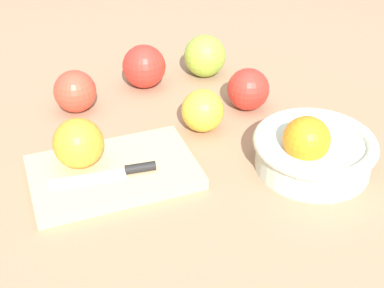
{
  "coord_description": "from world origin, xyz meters",
  "views": [
    {
      "loc": [
        0.2,
        0.73,
        0.49
      ],
      "look_at": [
        -0.01,
        0.09,
        0.04
      ],
      "focal_mm": 49.79,
      "sensor_mm": 36.0,
      "label": 1
    }
  ],
  "objects_px": {
    "orange_on_board": "(78,143)",
    "apple_front_center": "(144,66)",
    "knife": "(118,172)",
    "apple_front_left_2": "(205,56)",
    "apple_front_right": "(75,91)",
    "bowl": "(313,149)",
    "apple_front_left": "(248,89)",
    "cutting_board": "(114,172)",
    "apple_mid_left": "(203,110)"
  },
  "relations": [
    {
      "from": "apple_front_center",
      "to": "apple_front_left",
      "type": "bearing_deg",
      "value": 137.85
    },
    {
      "from": "bowl",
      "to": "apple_front_right",
      "type": "height_order",
      "value": "bowl"
    },
    {
      "from": "apple_front_center",
      "to": "orange_on_board",
      "type": "bearing_deg",
      "value": 57.19
    },
    {
      "from": "apple_mid_left",
      "to": "apple_front_left",
      "type": "relative_size",
      "value": 0.96
    },
    {
      "from": "knife",
      "to": "bowl",
      "type": "bearing_deg",
      "value": 169.98
    },
    {
      "from": "apple_front_center",
      "to": "apple_front_left_2",
      "type": "relative_size",
      "value": 1.0
    },
    {
      "from": "apple_front_center",
      "to": "apple_front_right",
      "type": "distance_m",
      "value": 0.15
    },
    {
      "from": "bowl",
      "to": "knife",
      "type": "bearing_deg",
      "value": -10.02
    },
    {
      "from": "knife",
      "to": "apple_front_left_2",
      "type": "relative_size",
      "value": 1.86
    },
    {
      "from": "bowl",
      "to": "apple_front_right",
      "type": "distance_m",
      "value": 0.43
    },
    {
      "from": "bowl",
      "to": "apple_front_left_2",
      "type": "bearing_deg",
      "value": -81.94
    },
    {
      "from": "orange_on_board",
      "to": "apple_front_center",
      "type": "distance_m",
      "value": 0.3
    },
    {
      "from": "bowl",
      "to": "apple_front_center",
      "type": "relative_size",
      "value": 2.24
    },
    {
      "from": "knife",
      "to": "orange_on_board",
      "type": "bearing_deg",
      "value": -43.2
    },
    {
      "from": "cutting_board",
      "to": "knife",
      "type": "relative_size",
      "value": 1.57
    },
    {
      "from": "orange_on_board",
      "to": "apple_front_left",
      "type": "bearing_deg",
      "value": -161.54
    },
    {
      "from": "apple_front_right",
      "to": "knife",
      "type": "bearing_deg",
      "value": 96.51
    },
    {
      "from": "apple_mid_left",
      "to": "apple_front_center",
      "type": "bearing_deg",
      "value": -73.23
    },
    {
      "from": "orange_on_board",
      "to": "knife",
      "type": "distance_m",
      "value": 0.07
    },
    {
      "from": "apple_mid_left",
      "to": "apple_front_center",
      "type": "distance_m",
      "value": 0.19
    },
    {
      "from": "apple_front_left_2",
      "to": "apple_front_center",
      "type": "bearing_deg",
      "value": 3.55
    },
    {
      "from": "bowl",
      "to": "apple_front_center",
      "type": "bearing_deg",
      "value": -62.78
    },
    {
      "from": "apple_front_left",
      "to": "apple_front_right",
      "type": "relative_size",
      "value": 1.0
    },
    {
      "from": "bowl",
      "to": "apple_front_left",
      "type": "distance_m",
      "value": 0.2
    },
    {
      "from": "orange_on_board",
      "to": "apple_front_left_2",
      "type": "distance_m",
      "value": 0.38
    },
    {
      "from": "apple_mid_left",
      "to": "apple_front_left_2",
      "type": "height_order",
      "value": "apple_front_left_2"
    },
    {
      "from": "apple_front_right",
      "to": "orange_on_board",
      "type": "bearing_deg",
      "value": 84.17
    },
    {
      "from": "orange_on_board",
      "to": "knife",
      "type": "xyz_separation_m",
      "value": [
        -0.05,
        0.04,
        -0.03
      ]
    },
    {
      "from": "apple_front_left",
      "to": "orange_on_board",
      "type": "bearing_deg",
      "value": 18.46
    },
    {
      "from": "cutting_board",
      "to": "orange_on_board",
      "type": "relative_size",
      "value": 3.25
    },
    {
      "from": "cutting_board",
      "to": "knife",
      "type": "distance_m",
      "value": 0.03
    },
    {
      "from": "cutting_board",
      "to": "apple_mid_left",
      "type": "distance_m",
      "value": 0.19
    },
    {
      "from": "orange_on_board",
      "to": "apple_mid_left",
      "type": "xyz_separation_m",
      "value": [
        -0.22,
        -0.06,
        -0.02
      ]
    },
    {
      "from": "orange_on_board",
      "to": "knife",
      "type": "height_order",
      "value": "orange_on_board"
    },
    {
      "from": "apple_front_left",
      "to": "apple_front_left_2",
      "type": "height_order",
      "value": "apple_front_left_2"
    },
    {
      "from": "orange_on_board",
      "to": "apple_mid_left",
      "type": "relative_size",
      "value": 1.03
    },
    {
      "from": "bowl",
      "to": "apple_front_left_2",
      "type": "height_order",
      "value": "bowl"
    },
    {
      "from": "bowl",
      "to": "apple_front_right",
      "type": "relative_size",
      "value": 2.47
    },
    {
      "from": "knife",
      "to": "cutting_board",
      "type": "bearing_deg",
      "value": -79.88
    },
    {
      "from": "cutting_board",
      "to": "orange_on_board",
      "type": "bearing_deg",
      "value": -28.12
    },
    {
      "from": "apple_mid_left",
      "to": "apple_front_left",
      "type": "distance_m",
      "value": 0.11
    },
    {
      "from": "orange_on_board",
      "to": "apple_front_left_2",
      "type": "height_order",
      "value": "orange_on_board"
    },
    {
      "from": "apple_front_center",
      "to": "bowl",
      "type": "bearing_deg",
      "value": 117.22
    },
    {
      "from": "bowl",
      "to": "cutting_board",
      "type": "relative_size",
      "value": 0.77
    },
    {
      "from": "cutting_board",
      "to": "knife",
      "type": "height_order",
      "value": "knife"
    },
    {
      "from": "apple_mid_left",
      "to": "apple_front_left_2",
      "type": "bearing_deg",
      "value": -110.4
    },
    {
      "from": "knife",
      "to": "apple_front_right",
      "type": "distance_m",
      "value": 0.24
    },
    {
      "from": "knife",
      "to": "apple_front_center",
      "type": "height_order",
      "value": "apple_front_center"
    },
    {
      "from": "bowl",
      "to": "knife",
      "type": "distance_m",
      "value": 0.29
    },
    {
      "from": "cutting_board",
      "to": "apple_mid_left",
      "type": "relative_size",
      "value": 3.36
    }
  ]
}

